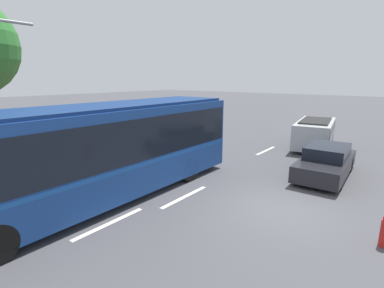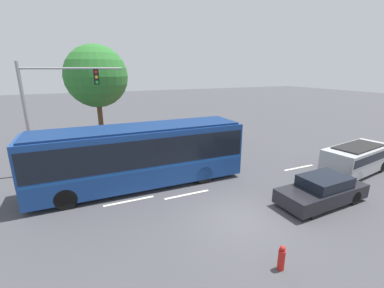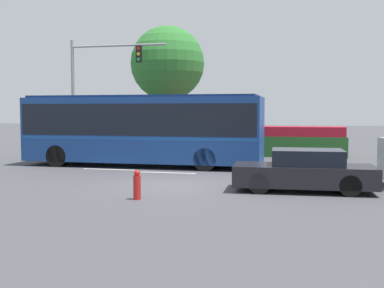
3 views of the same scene
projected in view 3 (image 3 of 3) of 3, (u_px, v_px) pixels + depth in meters
name	position (u px, v px, depth m)	size (l,w,h in m)	color
ground_plane	(176.00, 185.00, 16.54)	(140.00, 140.00, 0.00)	#444449
city_bus	(142.00, 126.00, 21.94)	(11.07, 2.69, 3.27)	navy
sedan_foreground	(304.00, 171.00, 15.14)	(4.49, 1.94, 1.34)	black
traffic_light_pole	(94.00, 79.00, 26.65)	(5.60, 0.24, 6.55)	gray
flowering_hedge	(254.00, 141.00, 27.18)	(10.15, 1.55, 1.68)	#286028
street_tree_left	(167.00, 64.00, 30.32)	(4.72, 4.72, 7.97)	brown
fire_hydrant	(137.00, 185.00, 13.74)	(0.22, 0.22, 0.86)	red
lane_stripe_near	(372.00, 177.00, 18.34)	(2.40, 0.16, 0.01)	silver
lane_stripe_mid	(168.00, 173.00, 19.64)	(2.40, 0.16, 0.01)	silver
lane_stripe_far	(109.00, 169.00, 20.76)	(2.40, 0.16, 0.01)	silver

